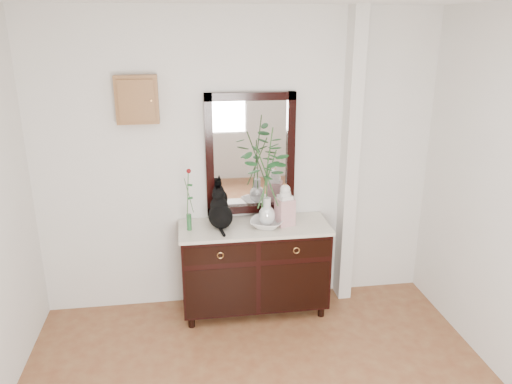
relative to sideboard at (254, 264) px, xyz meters
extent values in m
cube|color=silver|center=(-0.10, 0.25, 0.88)|extent=(3.60, 0.04, 2.70)
cube|color=silver|center=(0.90, 0.17, 0.88)|extent=(0.12, 0.20, 2.70)
cube|color=black|center=(0.00, 0.00, -0.01)|extent=(1.30, 0.50, 0.82)
cube|color=beige|center=(0.00, 0.00, 0.36)|extent=(1.33, 0.52, 0.03)
cube|color=black|center=(0.00, 0.24, 0.97)|extent=(0.80, 0.06, 1.10)
cube|color=white|center=(0.00, 0.25, 0.97)|extent=(0.66, 0.01, 0.96)
cube|color=brown|center=(-0.95, 0.21, 1.48)|extent=(0.35, 0.10, 0.40)
imported|color=silver|center=(0.10, -0.04, 0.41)|extent=(0.37, 0.37, 0.07)
camera|label=1|loc=(-0.58, -4.04, 2.07)|focal=35.00mm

